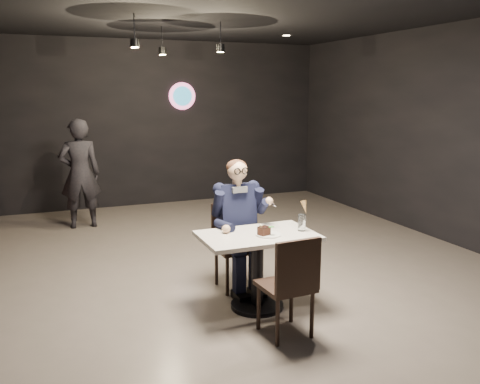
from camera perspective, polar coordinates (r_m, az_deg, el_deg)
name	(u,v)px	position (r m, az deg, el deg)	size (l,w,h in m)	color
floor	(227,289)	(5.56, -1.50, -10.88)	(9.00, 9.00, 0.00)	#6D625B
wall_sign	(182,96)	(9.65, -6.52, 10.65)	(0.50, 0.06, 0.50)	pink
pendant_lights	(173,31)	(7.10, -7.58, 17.53)	(1.40, 1.20, 0.36)	black
main_table	(257,271)	(5.01, 1.96, -8.86)	(1.10, 0.70, 0.75)	silver
chair_far	(237,247)	(5.46, -0.39, -6.18)	(0.42, 0.46, 0.92)	black
chair_near	(285,284)	(4.47, 5.11, -10.24)	(0.42, 0.46, 0.92)	black
seated_man	(236,223)	(5.39, -0.40, -3.54)	(0.60, 0.80, 1.44)	black
dessert_plate	(268,235)	(4.85, 3.20, -4.80)	(0.25, 0.25, 0.01)	white
cake_slice	(264,231)	(4.81, 2.71, -4.41)	(0.10, 0.08, 0.07)	black
mint_leaf	(272,227)	(4.80, 3.57, -3.92)	(0.06, 0.04, 0.01)	#2A7D28
sundae_glass	(302,223)	(5.01, 6.96, -3.43)	(0.07, 0.07, 0.17)	silver
wafer_cone	(305,207)	(4.97, 7.27, -1.67)	(0.06, 0.06, 0.13)	tan
passerby	(80,174)	(8.19, -17.53, 1.97)	(0.62, 0.40, 1.69)	black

